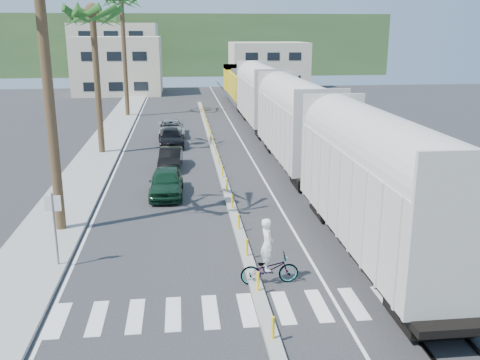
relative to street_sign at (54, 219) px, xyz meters
The scene contains 16 objects.
ground 7.82m from the street_sign, 15.32° to the right, with size 140.00×140.00×0.00m, color #28282B.
sidewalk 23.11m from the street_sign, 92.99° to the left, with size 3.00×90.00×0.15m, color gray.
rails 28.83m from the street_sign, 64.68° to the left, with size 1.56×100.00×0.06m.
median 19.48m from the street_sign, 67.88° to the left, with size 0.45×60.00×0.85m.
crosswalk 8.55m from the street_sign, 28.72° to the right, with size 14.00×2.20×0.01m, color silver.
lane_markings 23.65m from the street_sign, 77.38° to the left, with size 9.42×90.00×0.01m.
freight_train 23.68m from the street_sign, 58.68° to the left, with size 3.00×60.94×5.85m.
palm_trees 22.52m from the street_sign, 92.21° to the left, with size 3.50×37.20×13.75m.
street_sign is the anchor object (origin of this frame).
buildings 69.70m from the street_sign, 89.27° to the left, with size 38.00×27.00×10.00m.
hillside 98.35m from the street_sign, 85.74° to the left, with size 80.00×20.00×12.00m, color #385628.
car_lead 9.91m from the street_sign, 66.30° to the left, with size 1.90×4.52×1.53m, color #10311E.
car_second 15.75m from the street_sign, 74.84° to the left, with size 1.65×4.11×1.33m, color black.
car_third 22.49m from the street_sign, 79.59° to the left, with size 2.14×4.74×1.35m, color black.
car_rear 26.90m from the street_sign, 81.43° to the left, with size 2.38×4.90×1.35m, color #B0B3B6.
cyclist 8.20m from the street_sign, 15.65° to the right, with size 0.90×2.15×2.47m.
Camera 1 is at (-2.49, -17.55, 8.80)m, focal length 40.00 mm.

